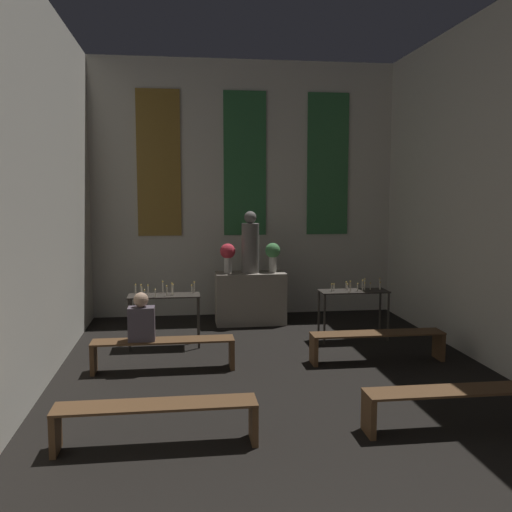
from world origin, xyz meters
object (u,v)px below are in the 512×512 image
at_px(altar, 250,298).
at_px(statue, 250,245).
at_px(pew_back_left, 163,348).
at_px(person_seated, 141,320).
at_px(candle_rack_left, 164,302).
at_px(pew_back_right, 377,340).
at_px(pew_second_right, 457,400).
at_px(flower_vase_right, 273,253).
at_px(candle_rack_right, 354,298).
at_px(pew_second_left, 156,415).
at_px(flower_vase_left, 228,254).

xyz_separation_m(altar, statue, (0.00, 0.00, 1.01)).
height_order(pew_back_left, person_seated, person_seated).
xyz_separation_m(candle_rack_left, person_seated, (-0.28, -1.24, 0.01)).
height_order(altar, pew_back_right, altar).
bearing_deg(pew_back_left, candle_rack_left, 90.75).
bearing_deg(pew_second_right, flower_vase_right, 102.45).
height_order(altar, candle_rack_right, candle_rack_right).
relative_size(statue, pew_back_left, 0.59).
relative_size(pew_second_left, person_seated, 2.92).
bearing_deg(flower_vase_right, statue, 180.00).
distance_m(statue, candle_rack_right, 2.24).
relative_size(altar, pew_back_right, 0.66).
relative_size(flower_vase_right, candle_rack_right, 0.49).
height_order(statue, flower_vase_left, statue).
xyz_separation_m(altar, pew_back_right, (1.54, -2.64, -0.17)).
height_order(statue, pew_back_right, statue).
height_order(statue, pew_second_right, statue).
bearing_deg(flower_vase_right, pew_second_right, -77.55).
distance_m(altar, pew_back_left, 3.06).
relative_size(candle_rack_left, pew_second_right, 0.58).
height_order(flower_vase_left, pew_second_left, flower_vase_left).
height_order(flower_vase_left, flower_vase_right, same).
relative_size(candle_rack_right, person_seated, 1.70).
xyz_separation_m(pew_back_left, person_seated, (-0.29, -0.00, 0.41)).
distance_m(candle_rack_right, pew_back_right, 1.30).
bearing_deg(candle_rack_left, pew_second_right, -49.80).
distance_m(flower_vase_left, flower_vase_right, 0.84).
relative_size(candle_rack_right, pew_back_left, 0.58).
height_order(candle_rack_right, pew_back_right, candle_rack_right).
bearing_deg(candle_rack_left, candle_rack_right, -0.05).
bearing_deg(candle_rack_left, pew_back_right, -21.90).
relative_size(candle_rack_left, pew_second_left, 0.58).
bearing_deg(pew_back_right, pew_second_right, -90.00).
distance_m(pew_second_right, person_seated, 4.17).
bearing_deg(person_seated, candle_rack_left, 77.54).
relative_size(flower_vase_right, person_seated, 0.82).
distance_m(flower_vase_right, pew_second_right, 5.28).
distance_m(statue, flower_vase_right, 0.45).
bearing_deg(candle_rack_right, candle_rack_left, 179.95).
bearing_deg(pew_second_left, statue, 73.08).
bearing_deg(pew_second_right, pew_back_left, 141.85).
xyz_separation_m(altar, person_seated, (-1.83, -2.64, 0.24)).
xyz_separation_m(flower_vase_left, flower_vase_right, (0.84, 0.00, 0.00)).
bearing_deg(candle_rack_left, statue, 41.95).
bearing_deg(pew_back_right, flower_vase_left, 126.58).
xyz_separation_m(flower_vase_left, candle_rack_right, (1.98, -1.40, -0.61)).
xyz_separation_m(flower_vase_right, candle_rack_left, (-1.98, -1.40, -0.61)).
bearing_deg(pew_back_right, flower_vase_right, 112.93).
xyz_separation_m(statue, pew_back_left, (-1.54, -2.64, -1.17)).
bearing_deg(person_seated, flower_vase_left, 61.93).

